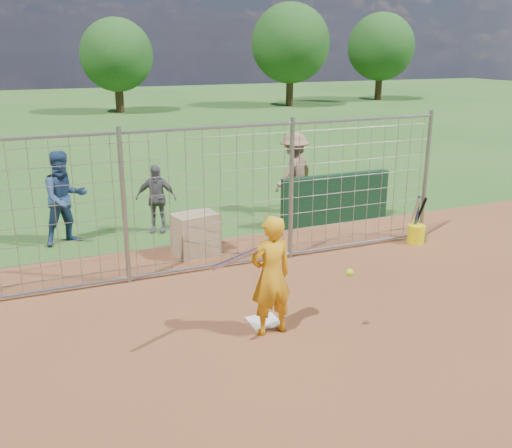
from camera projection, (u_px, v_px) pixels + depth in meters
name	position (u px, v px, depth m)	size (l,w,h in m)	color
ground	(258.00, 316.00, 8.35)	(100.00, 100.00, 0.00)	#2D591E
infield_dirt	(376.00, 440.00, 5.71)	(18.00, 18.00, 0.00)	brown
home_plate	(264.00, 321.00, 8.17)	(0.43, 0.43, 0.02)	silver
dugout_wall	(335.00, 199.00, 12.62)	(2.60, 0.20, 1.10)	#11381E
batter	(271.00, 276.00, 7.63)	(0.61, 0.40, 1.68)	orange
bystander_a	(65.00, 198.00, 11.18)	(0.91, 0.71, 1.87)	navy
bystander_b	(156.00, 198.00, 11.96)	(0.85, 0.36, 1.46)	#5B5B60
bystander_c	(294.00, 173.00, 13.35)	(1.22, 0.70, 1.89)	#996C53
equipment_bin	(195.00, 234.00, 10.73)	(0.80, 0.55, 0.80)	tan
equipment_in_play	(265.00, 262.00, 7.20)	(1.91, 0.60, 0.39)	silver
bucket_with_bats	(416.00, 231.00, 11.38)	(0.34, 0.40, 0.98)	#FAEC0D
backstop_fence	(213.00, 201.00, 9.73)	(9.08, 0.08, 2.60)	gray
tree_line	(118.00, 47.00, 33.13)	(44.66, 6.72, 6.48)	#3F2B19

